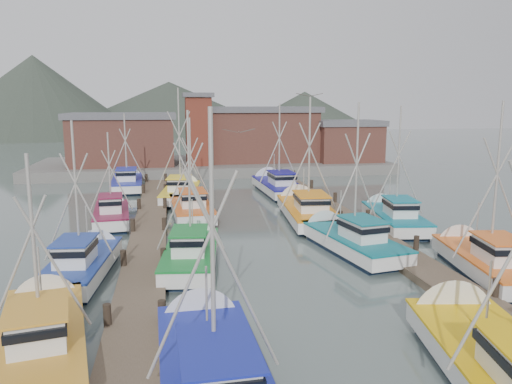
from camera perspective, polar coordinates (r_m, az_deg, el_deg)
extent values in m
plane|color=#4C5B58|center=(28.96, 1.59, -7.02)|extent=(260.00, 260.00, 0.00)
cube|color=brown|center=(32.24, -12.20, -5.10)|extent=(2.20, 46.00, 0.40)
cylinder|color=black|center=(19.98, -16.58, -14.18)|extent=(0.30, 0.30, 1.50)
cylinder|color=black|center=(26.49, -14.88, -8.00)|extent=(0.30, 0.30, 1.50)
cylinder|color=black|center=(33.20, -13.88, -4.28)|extent=(0.30, 0.30, 1.50)
cylinder|color=black|center=(40.01, -13.22, -1.82)|extent=(0.30, 0.30, 1.50)
cylinder|color=black|center=(46.88, -12.76, -0.07)|extent=(0.30, 0.30, 1.50)
cylinder|color=black|center=(53.78, -12.42, 1.23)|extent=(0.30, 0.30, 1.50)
cylinder|color=black|center=(19.84, -10.66, -14.10)|extent=(0.30, 0.30, 1.50)
cylinder|color=black|center=(26.38, -10.51, -7.90)|extent=(0.30, 0.30, 1.50)
cylinder|color=black|center=(33.12, -10.42, -4.18)|extent=(0.30, 0.30, 1.50)
cylinder|color=black|center=(39.94, -10.36, -1.73)|extent=(0.30, 0.30, 1.50)
cylinder|color=black|center=(46.82, -10.32, 0.00)|extent=(0.30, 0.30, 1.50)
cylinder|color=black|center=(53.73, -10.29, 1.29)|extent=(0.30, 0.30, 1.50)
cube|color=brown|center=(34.57, 11.72, -4.05)|extent=(2.20, 46.00, 0.40)
cylinder|color=black|center=(22.95, 21.53, -11.23)|extent=(0.30, 0.30, 1.50)
cylinder|color=black|center=(28.80, 14.27, -6.51)|extent=(0.30, 0.30, 1.50)
cylinder|color=black|center=(35.07, 9.62, -3.36)|extent=(0.30, 0.30, 1.50)
cylinder|color=black|center=(41.58, 6.41, -1.16)|extent=(0.30, 0.30, 1.50)
cylinder|color=black|center=(48.22, 4.09, 0.43)|extent=(0.30, 0.30, 1.50)
cylinder|color=black|center=(54.95, 2.33, 1.64)|extent=(0.30, 0.30, 1.50)
cylinder|color=black|center=(24.02, 25.67, -10.58)|extent=(0.30, 0.30, 1.50)
cylinder|color=black|center=(29.66, 17.82, -6.20)|extent=(0.30, 0.30, 1.50)
cylinder|color=black|center=(35.78, 12.64, -3.19)|extent=(0.30, 0.30, 1.50)
cylinder|color=black|center=(42.18, 9.02, -1.07)|extent=(0.30, 0.30, 1.50)
cylinder|color=black|center=(48.74, 6.37, 0.50)|extent=(0.30, 0.30, 1.50)
cylinder|color=black|center=(55.41, 4.35, 1.69)|extent=(0.30, 0.30, 1.50)
cube|color=slate|center=(64.84, -4.94, 3.04)|extent=(44.00, 16.00, 1.20)
cube|color=brown|center=(62.52, -14.96, 5.56)|extent=(12.00, 8.00, 5.50)
cube|color=slate|center=(62.37, -15.09, 8.40)|extent=(12.72, 8.48, 0.70)
cube|color=brown|center=(65.28, 0.30, 6.39)|extent=(14.00, 9.00, 6.20)
cube|color=slate|center=(65.15, 0.30, 9.42)|extent=(14.84, 9.54, 0.70)
cube|color=brown|center=(65.34, 10.35, 5.48)|extent=(8.00, 6.00, 4.50)
cube|color=slate|center=(65.19, 10.42, 7.76)|extent=(8.48, 6.36, 0.70)
cube|color=maroon|center=(60.31, -6.58, 6.87)|extent=(3.00, 3.00, 8.00)
cube|color=slate|center=(60.23, -6.66, 10.91)|extent=(3.60, 3.60, 0.50)
cone|color=#3A4439|center=(146.48, -23.64, 5.92)|extent=(110.00, 110.00, 42.00)
cone|color=#3A4439|center=(157.35, -9.78, 6.85)|extent=(140.00, 140.00, 30.00)
cone|color=#3A4439|center=(152.84, 5.52, 6.85)|extent=(90.00, 90.00, 24.00)
cube|color=white|center=(15.37, -4.85, -20.54)|extent=(3.23, 9.12, 0.80)
cube|color=#17239E|center=(15.18, -4.87, -19.30)|extent=(3.32, 9.21, 0.10)
cone|color=white|center=(19.44, -6.51, -14.19)|extent=(2.86, 1.19, 2.82)
cube|color=white|center=(13.97, -4.33, -19.42)|extent=(1.91, 2.77, 1.10)
cube|color=black|center=(13.85, -4.35, -18.59)|extent=(2.04, 3.04, 0.28)
cube|color=#17239E|center=(13.69, -4.37, -17.27)|extent=(2.16, 3.23, 0.07)
cylinder|color=#A9A49B|center=(13.58, -5.01, -5.97)|extent=(0.13, 0.13, 7.35)
cylinder|color=#A9A49B|center=(13.80, -7.37, -9.53)|extent=(2.63, 0.18, 5.74)
cylinder|color=#A9A49B|center=(13.92, -2.56, -9.27)|extent=(2.63, 0.18, 5.74)
cylinder|color=#A9A49B|center=(16.10, -5.65, -12.70)|extent=(0.08, 0.08, 2.52)
cube|color=white|center=(17.11, 27.16, -18.30)|extent=(4.74, 10.10, 0.80)
cone|color=white|center=(21.15, 20.99, -12.76)|extent=(3.18, 1.59, 3.03)
cylinder|color=#A9A49B|center=(15.41, 26.43, -7.87)|extent=(2.74, 0.56, 6.03)
cylinder|color=#A9A49B|center=(17.88, 24.98, -11.26)|extent=(0.09, 0.09, 2.71)
cube|color=#0F1C32|center=(19.17, -23.15, -17.01)|extent=(3.63, 7.50, 0.70)
cube|color=white|center=(18.89, -23.29, -15.24)|extent=(4.12, 8.52, 0.80)
cube|color=gold|center=(18.74, -23.37, -14.19)|extent=(4.21, 8.62, 0.10)
cone|color=white|center=(22.72, -22.82, -11.28)|extent=(2.71, 1.55, 2.55)
cube|color=white|center=(17.61, -23.65, -13.77)|extent=(2.07, 2.71, 1.10)
cube|color=black|center=(17.52, -23.70, -13.08)|extent=(2.22, 2.97, 0.28)
cube|color=gold|center=(17.39, -23.79, -11.99)|extent=(2.36, 3.15, 0.07)
cylinder|color=#A9A49B|center=(17.61, -24.07, -5.53)|extent=(0.14, 0.14, 5.89)
cylinder|color=#A9A49B|center=(17.85, -25.72, -7.78)|extent=(2.10, 0.48, 4.61)
cylinder|color=#A9A49B|center=(17.77, -22.09, -7.59)|extent=(2.10, 0.48, 4.61)
cylinder|color=#A9A49B|center=(19.67, -23.44, -9.21)|extent=(0.08, 0.08, 2.45)
cube|color=#0F1C32|center=(26.78, -7.39, -8.44)|extent=(3.05, 7.12, 0.70)
cube|color=white|center=(26.58, -7.42, -7.11)|extent=(3.47, 8.09, 0.80)
cube|color=#127D2C|center=(26.47, -7.44, -6.32)|extent=(3.56, 8.17, 0.10)
cone|color=white|center=(30.38, -6.87, -5.20)|extent=(2.56, 1.38, 2.45)
cube|color=white|center=(25.41, -7.63, -5.69)|extent=(1.85, 2.52, 1.10)
cube|color=black|center=(25.35, -7.64, -5.19)|extent=(1.98, 2.77, 0.28)
cube|color=#127D2C|center=(25.26, -7.66, -4.40)|extent=(2.10, 2.94, 0.07)
cylinder|color=#A9A49B|center=(25.54, -7.65, 1.28)|extent=(0.12, 0.12, 7.10)
cylinder|color=#A9A49B|center=(25.73, -8.72, -0.57)|extent=(2.52, 0.38, 5.55)
cylinder|color=#A9A49B|center=(25.65, -6.49, -0.55)|extent=(2.52, 0.38, 5.55)
cylinder|color=#A9A49B|center=(27.52, -7.28, -3.06)|extent=(0.07, 0.07, 2.19)
cube|color=#0F1C32|center=(29.46, 10.92, -6.81)|extent=(3.56, 7.49, 0.70)
cube|color=white|center=(29.28, 10.97, -5.59)|extent=(4.05, 8.52, 0.80)
cube|color=#0A6E79|center=(29.18, 10.99, -4.87)|extent=(4.14, 8.61, 0.10)
cone|color=white|center=(32.77, 7.29, -4.07)|extent=(2.71, 1.53, 2.56)
cube|color=white|center=(28.23, 12.05, -4.22)|extent=(2.05, 2.70, 1.10)
cube|color=black|center=(28.18, 12.07, -3.77)|extent=(2.20, 2.96, 0.28)
cube|color=#0A6E79|center=(28.10, 12.10, -3.06)|extent=(2.33, 3.14, 0.07)
cylinder|color=#A9A49B|center=(28.32, 11.42, 2.45)|extent=(0.13, 0.13, 7.50)
cylinder|color=#A9A49B|center=(28.18, 10.45, 0.63)|extent=(2.65, 0.55, 5.86)
cylinder|color=#A9A49B|center=(28.72, 12.25, 0.74)|extent=(2.65, 0.55, 5.86)
cylinder|color=#A9A49B|center=(30.14, 9.64, -1.97)|extent=(0.08, 0.08, 2.28)
cube|color=#0F1C32|center=(26.29, -19.23, -9.29)|extent=(2.80, 6.77, 0.70)
cube|color=white|center=(26.09, -19.31, -7.94)|extent=(3.19, 7.69, 0.80)
cube|color=#1C3795|center=(25.98, -19.36, -7.15)|extent=(3.27, 7.78, 0.10)
cone|color=white|center=(29.60, -17.41, -6.01)|extent=(2.44, 1.33, 2.34)
cube|color=white|center=(24.99, -19.97, -6.50)|extent=(1.73, 2.39, 1.10)
cube|color=black|center=(24.93, -20.00, -5.99)|extent=(1.85, 2.62, 0.28)
cube|color=#1C3795|center=(24.83, -20.05, -5.19)|extent=(1.96, 2.78, 0.07)
cylinder|color=#A9A49B|center=(25.08, -19.89, 0.08)|extent=(0.12, 0.12, 6.65)
cylinder|color=#A9A49B|center=(25.37, -20.90, -1.67)|extent=(2.37, 0.33, 5.19)
cylinder|color=#A9A49B|center=(25.09, -18.65, -1.66)|extent=(2.37, 0.33, 5.19)
cylinder|color=#A9A49B|center=(26.91, -18.77, -3.82)|extent=(0.07, 0.07, 2.25)
cube|color=#0F1C32|center=(27.76, 24.88, -8.65)|extent=(3.36, 7.31, 0.70)
cube|color=white|center=(27.57, 24.98, -7.36)|extent=(3.82, 8.30, 0.80)
cube|color=orange|center=(27.47, 25.04, -6.61)|extent=(3.91, 8.39, 0.10)
cone|color=white|center=(31.09, 21.75, -5.50)|extent=(2.67, 1.47, 2.53)
cube|color=white|center=(26.49, 26.04, -5.99)|extent=(1.98, 2.62, 1.10)
cube|color=black|center=(26.44, 26.08, -5.51)|extent=(2.12, 2.87, 0.28)
cube|color=orange|center=(26.35, 26.14, -4.76)|extent=(2.25, 3.05, 0.07)
cylinder|color=#A9A49B|center=(26.55, 25.80, 1.18)|extent=(0.13, 0.13, 7.55)
cylinder|color=#A9A49B|center=(26.45, 24.62, -0.71)|extent=(2.67, 0.50, 5.90)
cylinder|color=#A9A49B|center=(26.93, 26.67, -0.69)|extent=(2.67, 0.50, 5.90)
cylinder|color=#A9A49B|center=(28.42, 23.96, -3.44)|extent=(0.08, 0.08, 2.34)
cube|color=#0F1C32|center=(38.17, -7.38, -2.82)|extent=(2.80, 7.46, 0.70)
cube|color=white|center=(38.03, -7.40, -1.86)|extent=(3.18, 8.48, 0.80)
cube|color=orange|center=(37.95, -7.42, -1.30)|extent=(3.27, 8.57, 0.10)
cone|color=white|center=(42.13, -7.98, -0.91)|extent=(2.66, 1.24, 2.61)
cube|color=white|center=(36.86, -7.28, -0.73)|extent=(1.82, 2.59, 1.10)
cube|color=black|center=(36.82, -7.28, -0.38)|extent=(1.94, 2.85, 0.28)
cube|color=orange|center=(36.76, -7.30, 0.17)|extent=(2.06, 3.02, 0.07)
cylinder|color=#A9A49B|center=(37.29, -7.50, 3.51)|extent=(0.12, 0.12, 6.40)
cylinder|color=#A9A49B|center=(37.33, -8.29, 2.33)|extent=(2.29, 0.22, 5.01)
cylinder|color=#A9A49B|center=(37.44, -6.66, 2.39)|extent=(2.29, 0.22, 5.01)
cylinder|color=#A9A49B|center=(39.20, -7.68, 0.87)|extent=(0.07, 0.07, 2.33)
cube|color=#0F1C32|center=(36.84, 5.91, -3.26)|extent=(3.43, 8.68, 0.70)
cube|color=white|center=(36.70, 5.93, -2.27)|extent=(3.90, 9.86, 0.80)
cube|color=orange|center=(36.62, 5.94, -1.69)|extent=(4.00, 9.97, 0.10)
cone|color=white|center=(41.37, 4.62, -1.05)|extent=(3.09, 1.34, 3.01)
cube|color=white|center=(35.39, 6.32, -1.16)|extent=(2.17, 3.04, 1.10)
cube|color=black|center=(35.35, 6.32, -0.80)|extent=(2.32, 3.34, 0.28)
cube|color=orange|center=(35.28, 6.34, -0.22)|extent=(2.46, 3.54, 0.07)
cylinder|color=#A9A49B|center=(35.83, 6.11, 4.46)|extent=(0.14, 0.14, 7.88)
cylinder|color=#A9A49B|center=(35.82, 5.12, 2.99)|extent=(2.82, 0.32, 6.16)
cylinder|color=#A9A49B|center=(36.06, 7.05, 3.00)|extent=(2.82, 0.32, 6.16)
cylinder|color=#A9A49B|center=(38.07, 5.46, 0.64)|extent=(0.08, 0.08, 2.69)
cube|color=#0F1C32|center=(37.15, -16.12, -3.49)|extent=(2.53, 6.35, 0.70)
cube|color=white|center=(37.01, -16.17, -2.51)|extent=(2.88, 7.22, 0.80)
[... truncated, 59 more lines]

